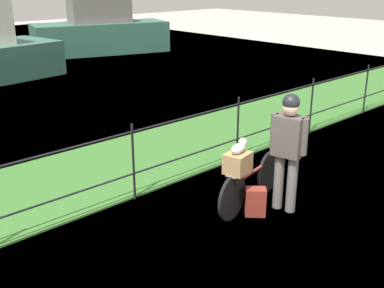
% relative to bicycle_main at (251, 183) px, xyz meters
% --- Properties ---
extents(ground_plane, '(60.00, 60.00, 0.00)m').
position_rel_bicycle_main_xyz_m(ground_plane, '(-1.11, -0.95, -0.34)').
color(ground_plane, '#B2ADA3').
extents(grass_strip, '(27.00, 2.40, 0.03)m').
position_rel_bicycle_main_xyz_m(grass_strip, '(-1.11, 2.51, -0.33)').
color(grass_strip, '#38702D').
rests_on(grass_strip, ground).
extents(iron_fence, '(18.04, 0.04, 1.17)m').
position_rel_bicycle_main_xyz_m(iron_fence, '(-1.11, 1.29, 0.34)').
color(iron_fence, black).
rests_on(iron_fence, ground).
extents(bicycle_main, '(1.69, 0.39, 0.65)m').
position_rel_bicycle_main_xyz_m(bicycle_main, '(0.00, 0.00, 0.00)').
color(bicycle_main, black).
rests_on(bicycle_main, ground).
extents(wooden_crate, '(0.39, 0.34, 0.28)m').
position_rel_bicycle_main_xyz_m(wooden_crate, '(-0.39, -0.08, 0.44)').
color(wooden_crate, '#A87F51').
rests_on(wooden_crate, bicycle_main).
extents(terrier_dog, '(0.32, 0.19, 0.18)m').
position_rel_bicycle_main_xyz_m(terrier_dog, '(-0.36, -0.07, 0.66)').
color(terrier_dog, silver).
rests_on(terrier_dog, wooden_crate).
extents(cyclist_person, '(0.33, 0.53, 1.68)m').
position_rel_bicycle_main_xyz_m(cyclist_person, '(0.26, -0.41, 0.66)').
color(cyclist_person, slate).
rests_on(cyclist_person, ground).
extents(backpack_on_paving, '(0.33, 0.33, 0.40)m').
position_rel_bicycle_main_xyz_m(backpack_on_paving, '(-0.18, -0.24, -0.14)').
color(backpack_on_paving, maroon).
rests_on(backpack_on_paving, ground).
extents(moored_boat_mid, '(5.80, 3.40, 4.10)m').
position_rel_bicycle_main_xyz_m(moored_boat_mid, '(6.08, 13.46, 0.58)').
color(moored_boat_mid, '#336656').
rests_on(moored_boat_mid, ground).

